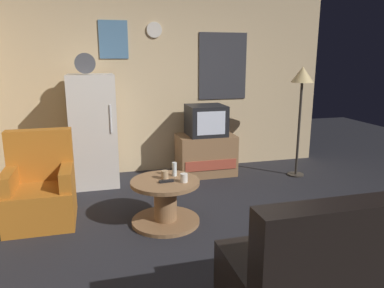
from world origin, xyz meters
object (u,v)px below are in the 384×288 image
fridge (93,130)px  standing_lamp (302,83)px  mug_ceramic_white (184,178)px  mug_ceramic_tan (165,175)px  couch (354,269)px  coffee_table (165,202)px  wine_glass (174,169)px  tv_stand (206,155)px  remote_control (166,181)px  armchair (41,191)px  crt_tv (206,120)px

fridge → standing_lamp: bearing=-7.8°
mug_ceramic_white → mug_ceramic_tan: bearing=138.9°
mug_ceramic_tan → couch: size_ratio=0.05×
fridge → mug_ceramic_white: fridge is taller
mug_ceramic_tan → fridge: bearing=116.2°
fridge → coffee_table: size_ratio=2.46×
wine_glass → mug_ceramic_white: (0.05, -0.22, -0.03)m
tv_stand → mug_ceramic_tan: size_ratio=9.33×
tv_stand → couch: couch is taller
remote_control → couch: size_ratio=0.09×
mug_ceramic_white → armchair: bearing=160.7°
mug_ceramic_white → remote_control: (-0.18, 0.04, -0.03)m
armchair → mug_ceramic_white: bearing=-19.3°
fridge → remote_control: fridge is taller
tv_stand → couch: (0.09, -3.17, 0.01)m
crt_tv → coffee_table: 1.83m
fridge → mug_ceramic_tan: fridge is taller
armchair → remote_control: bearing=-20.1°
couch → tv_stand: bearing=91.6°
remote_control → couch: couch is taller
tv_stand → mug_ceramic_white: tv_stand is taller
tv_stand → wine_glass: 1.59m
tv_stand → fridge: bearing=-179.5°
coffee_table → mug_ceramic_white: bearing=-29.2°
wine_glass → tv_stand: bearing=60.5°
crt_tv → couch: crt_tv is taller
tv_stand → armchair: size_ratio=0.87×
standing_lamp → couch: 3.18m
coffee_table → tv_stand: bearing=58.9°
armchair → couch: bearing=-42.8°
wine_glass → crt_tv: bearing=60.5°
coffee_table → mug_ceramic_tan: bearing=81.4°
mug_ceramic_tan → wine_glass: bearing=31.5°
crt_tv → couch: 3.21m
tv_stand → wine_glass: (-0.77, -1.37, 0.25)m
armchair → tv_stand: bearing=26.5°
coffee_table → wine_glass: (0.13, 0.12, 0.31)m
mug_ceramic_white → couch: (0.81, -1.58, -0.21)m
crt_tv → wine_glass: size_ratio=3.60×
mug_ceramic_white → armchair: (-1.44, 0.51, -0.18)m
mug_ceramic_tan → remote_control: 0.11m
mug_ceramic_white → armchair: armchair is taller
fridge → wine_glass: (0.82, -1.35, -0.20)m
mug_ceramic_tan → couch: (0.98, -1.73, -0.21)m
tv_stand → coffee_table: size_ratio=1.17×
fridge → crt_tv: size_ratio=3.28×
crt_tv → remote_control: size_ratio=3.60×
armchair → couch: 3.07m
standing_lamp → mug_ceramic_white: 2.47m
crt_tv → armchair: bearing=-153.5°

